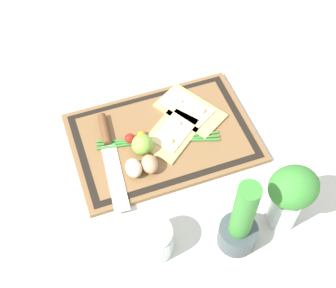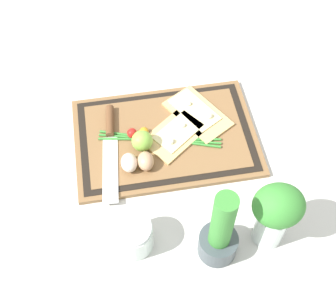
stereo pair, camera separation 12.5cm
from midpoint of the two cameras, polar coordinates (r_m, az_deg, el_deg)
The scene contains 14 objects.
ground_plane at distance 1.30m, azimuth 2.43°, elevation 0.45°, with size 6.00×6.00×0.00m, color silver.
cutting_board at distance 1.29m, azimuth 2.45°, elevation 0.66°, with size 0.50×0.34×0.02m.
pizza_slice_near at distance 1.33m, azimuth 6.24°, elevation 3.60°, with size 0.19×0.22×0.02m.
pizza_slice_far at distance 1.28m, azimuth 3.71°, elevation 1.05°, with size 0.20×0.19×0.02m.
knife at distance 1.28m, azimuth -4.33°, elevation 0.75°, with size 0.06×0.31×0.02m.
egg_brown at distance 1.21m, azimuth 0.19°, elevation -2.31°, with size 0.04×0.05×0.04m, color tan.
egg_pink at distance 1.21m, azimuth -1.83°, elevation -2.50°, with size 0.04×0.05×0.04m, color beige.
lime at distance 1.24m, azimuth -0.30°, elevation 0.18°, with size 0.06×0.06×0.06m, color #7FB742.
cherry_tomato_red at distance 1.27m, azimuth -1.62°, elevation 1.13°, with size 0.03×0.03×0.03m, color red.
cherry_tomato_yellow at distance 1.28m, azimuth -0.15°, elevation 1.34°, with size 0.03×0.03×0.03m, color orange.
scallion_bunch at distance 1.27m, azimuth 1.78°, elevation 0.40°, with size 0.33×0.11×0.01m.
herb_pot at distance 1.08m, azimuth 9.71°, elevation -11.12°, with size 0.09×0.09×0.25m.
sauce_jar at distance 1.11m, azimuth -1.01°, elevation -11.47°, with size 0.09×0.09×0.09m.
herb_glass at distance 1.09m, azimuth 16.26°, elevation -8.31°, with size 0.12×0.10×0.20m.
Camera 2 is at (0.12, 0.75, 1.06)m, focal length 50.00 mm.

